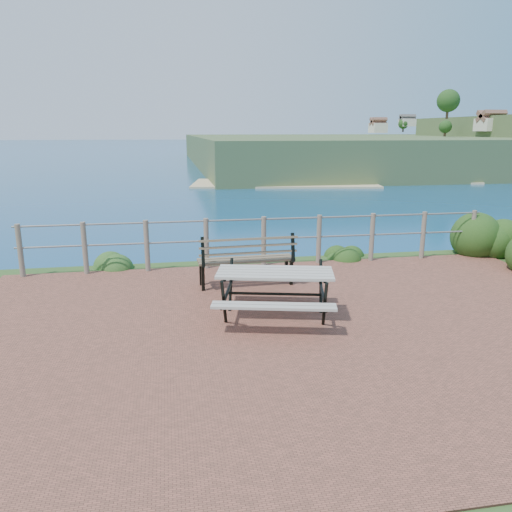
# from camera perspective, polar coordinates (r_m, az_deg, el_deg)

# --- Properties ---
(ground) EXTENTS (10.00, 7.00, 0.12)m
(ground) POSITION_cam_1_polar(r_m,az_deg,el_deg) (7.05, 6.07, -8.31)
(ground) COLOR brown
(ground) RESTS_ON ground
(ocean) EXTENTS (1200.00, 1200.00, 0.00)m
(ocean) POSITION_cam_1_polar(r_m,az_deg,el_deg) (206.27, -9.74, 13.28)
(ocean) COLOR #14547D
(ocean) RESTS_ON ground
(safety_railing) EXTENTS (9.40, 0.10, 1.00)m
(safety_railing) POSITION_cam_1_polar(r_m,az_deg,el_deg) (10.00, 0.89, 1.99)
(safety_railing) COLOR #6B5B4C
(safety_railing) RESTS_ON ground
(picnic_table) EXTENTS (1.77, 1.41, 0.70)m
(picnic_table) POSITION_cam_1_polar(r_m,az_deg,el_deg) (7.24, 2.17, -3.82)
(picnic_table) COLOR gray
(picnic_table) RESTS_ON ground
(park_bench) EXTENTS (1.71, 0.50, 0.95)m
(park_bench) POSITION_cam_1_polar(r_m,az_deg,el_deg) (8.71, -1.15, 0.51)
(park_bench) COLOR brown
(park_bench) RESTS_ON ground
(shrub_right_edge) EXTENTS (1.11, 1.11, 1.58)m
(shrub_right_edge) POSITION_cam_1_polar(r_m,az_deg,el_deg) (12.12, 25.31, 0.01)
(shrub_right_edge) COLOR #1A4013
(shrub_right_edge) RESTS_ON ground
(shrub_lip_west) EXTENTS (0.82, 0.82, 0.59)m
(shrub_lip_west) POSITION_cam_1_polar(r_m,az_deg,el_deg) (10.31, -16.27, -1.49)
(shrub_lip_west) COLOR #23541F
(shrub_lip_west) RESTS_ON ground
(shrub_lip_east) EXTENTS (0.73, 0.73, 0.45)m
(shrub_lip_east) POSITION_cam_1_polar(r_m,az_deg,el_deg) (11.00, 10.18, -0.17)
(shrub_lip_east) COLOR #1A4013
(shrub_lip_east) RESTS_ON ground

